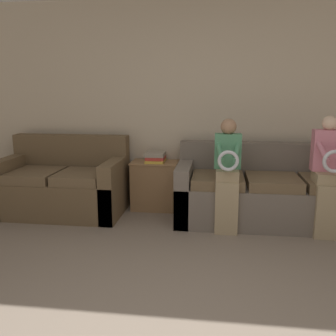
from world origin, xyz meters
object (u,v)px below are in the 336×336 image
Objects in this scene: child_right_seated at (328,172)px; book_stack at (156,157)px; couch_side at (64,186)px; couch_main at (270,194)px; child_left_seated at (227,170)px; side_shelf at (155,185)px.

child_right_seated is 3.92× the size of book_stack.
couch_side is at bearing 173.03° from child_right_seated.
couch_main is at bearing 145.44° from child_right_seated.
child_left_seated is at bearing -145.36° from couch_main.
child_left_seated reaches higher than couch_side.
couch_side is at bearing -166.67° from book_stack.
child_left_seated is (-0.50, -0.35, 0.33)m from couch_main.
child_right_seated is (0.50, -0.35, 0.34)m from couch_main.
child_left_seated is at bearing -179.93° from child_right_seated.
child_left_seated is (1.96, -0.36, 0.33)m from couch_side.
book_stack reaches higher than side_shelf.
book_stack is at bearing 13.33° from couch_side.
child_right_seated is at bearing -18.19° from side_shelf.
side_shelf is at bearing 168.85° from couch_main.
side_shelf is (1.08, 0.25, -0.02)m from couch_side.
couch_main is at bearing -0.37° from couch_side.
side_shelf is (-0.87, 0.62, -0.34)m from child_left_seated.
couch_main is 2.46m from couch_side.
couch_main is 6.76× the size of book_stack.
couch_main is 1.72× the size of child_right_seated.
child_right_seated reaches higher than book_stack.
child_right_seated is (1.00, 0.00, 0.01)m from child_left_seated.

